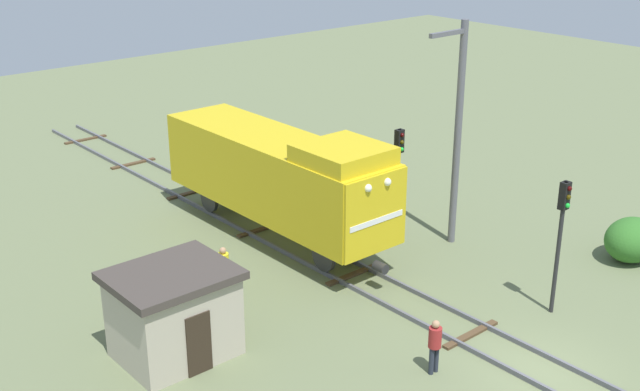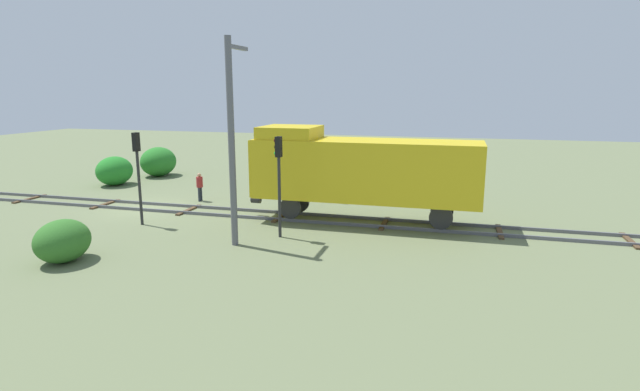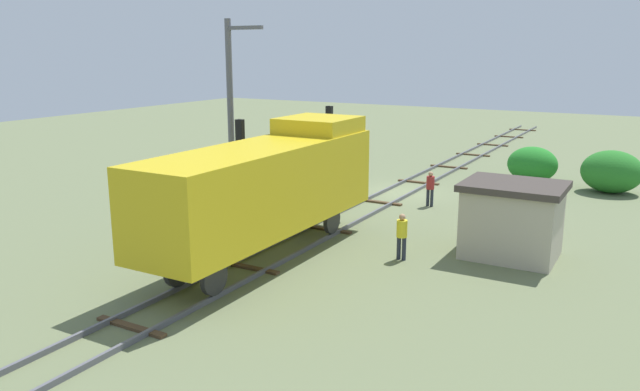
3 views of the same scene
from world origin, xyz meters
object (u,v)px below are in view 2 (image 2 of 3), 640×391
at_px(traffic_signal_mid, 279,168).
at_px(catenary_mast, 232,138).
at_px(relay_hut, 314,169).
at_px(worker_near_track, 200,185).
at_px(locomotive, 361,168).
at_px(worker_by_signal, 336,186).
at_px(traffic_signal_near, 137,162).

height_order(traffic_signal_mid, catenary_mast, catenary_mast).
distance_m(traffic_signal_mid, relay_hut, 11.14).
bearing_deg(worker_near_track, traffic_signal_mid, -40.66).
height_order(locomotive, catenary_mast, catenary_mast).
bearing_deg(relay_hut, worker_by_signal, 35.06).
xyz_separation_m(traffic_signal_mid, relay_hut, (-10.90, -1.52, -1.75)).
bearing_deg(traffic_signal_near, traffic_signal_mid, 88.44).
height_order(locomotive, worker_near_track, locomotive).
distance_m(locomotive, traffic_signal_mid, 4.59).
bearing_deg(locomotive, relay_hut, -148.57).
distance_m(worker_near_track, relay_hut, 7.62).
relative_size(locomotive, traffic_signal_near, 2.55).
xyz_separation_m(traffic_signal_near, relay_hut, (-10.70, 5.80, -1.75)).
bearing_deg(traffic_signal_mid, catenary_mast, -43.60).
xyz_separation_m(traffic_signal_mid, catenary_mast, (1.54, -1.47, 1.43)).
distance_m(traffic_signal_mid, catenary_mast, 2.57).
height_order(worker_near_track, worker_by_signal, same).
xyz_separation_m(locomotive, worker_near_track, (-2.40, -10.23, -1.78)).
xyz_separation_m(locomotive, traffic_signal_mid, (3.40, -3.06, 0.37)).
height_order(traffic_signal_mid, worker_by_signal, traffic_signal_mid).
xyz_separation_m(locomotive, worker_by_signal, (-4.20, -2.27, -1.78)).
xyz_separation_m(worker_by_signal, relay_hut, (-3.30, -2.32, 0.40)).
bearing_deg(traffic_signal_near, relay_hut, 151.52).
relative_size(worker_by_signal, catenary_mast, 0.20).
relative_size(locomotive, traffic_signal_mid, 2.55).
distance_m(worker_by_signal, catenary_mast, 10.08).
distance_m(traffic_signal_near, worker_by_signal, 11.19).
xyz_separation_m(traffic_signal_mid, worker_near_track, (-5.80, -7.17, -2.15)).
relative_size(traffic_signal_mid, worker_near_track, 2.68).
relative_size(locomotive, relay_hut, 3.31).
bearing_deg(traffic_signal_near, locomotive, 107.12).
bearing_deg(traffic_signal_mid, relay_hut, -172.04).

